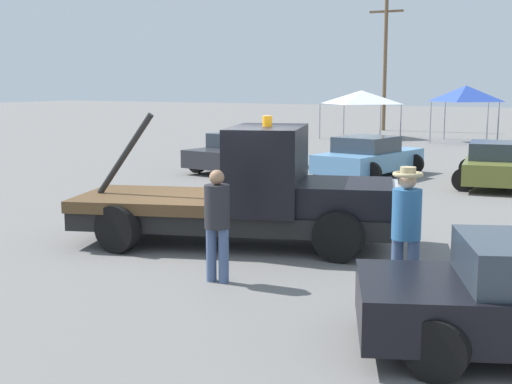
% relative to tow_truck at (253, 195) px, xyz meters
% --- Properties ---
extents(ground_plane, '(160.00, 160.00, 0.00)m').
position_rel_tow_truck_xyz_m(ground_plane, '(-0.36, -0.12, -0.96)').
color(ground_plane, slate).
extents(tow_truck, '(6.44, 3.99, 2.51)m').
position_rel_tow_truck_xyz_m(tow_truck, '(0.00, 0.00, 0.00)').
color(tow_truck, black).
rests_on(tow_truck, ground).
extents(person_near_truck, '(0.43, 0.43, 1.92)m').
position_rel_tow_truck_xyz_m(person_near_truck, '(3.63, -2.05, 0.17)').
color(person_near_truck, '#475B84').
rests_on(person_near_truck, ground).
extents(person_at_hood, '(0.39, 0.39, 1.76)m').
position_rel_tow_truck_xyz_m(person_at_hood, '(0.78, -2.52, 0.06)').
color(person_at_hood, '#475B84').
rests_on(person_at_hood, ground).
extents(parked_car_charcoal, '(2.93, 5.03, 1.34)m').
position_rel_tow_truck_xyz_m(parked_car_charcoal, '(-5.94, 10.09, -0.31)').
color(parked_car_charcoal, '#2D2D33').
rests_on(parked_car_charcoal, ground).
extents(parked_car_skyblue, '(2.85, 4.64, 1.34)m').
position_rel_tow_truck_xyz_m(parked_car_skyblue, '(-1.52, 10.49, -0.31)').
color(parked_car_skyblue, '#669ED1').
rests_on(parked_car_skyblue, ground).
extents(parked_car_olive, '(2.93, 4.53, 1.34)m').
position_rel_tow_truck_xyz_m(parked_car_olive, '(2.63, 10.32, -0.31)').
color(parked_car_olive, olive).
rests_on(parked_car_olive, ground).
extents(canopy_tent_white, '(3.55, 3.55, 2.63)m').
position_rel_tow_truck_xyz_m(canopy_tent_white, '(-7.71, 26.05, 1.30)').
color(canopy_tent_white, '#9E9EA3').
rests_on(canopy_tent_white, ground).
extents(canopy_tent_blue, '(2.89, 2.89, 2.91)m').
position_rel_tow_truck_xyz_m(canopy_tent_blue, '(-1.96, 25.90, 1.54)').
color(canopy_tent_blue, '#9E9EA3').
rests_on(canopy_tent_blue, ground).
extents(traffic_cone, '(0.40, 0.40, 0.55)m').
position_rel_tow_truck_xyz_m(traffic_cone, '(-1.90, 3.87, -0.71)').
color(traffic_cone, black).
rests_on(traffic_cone, ground).
extents(utility_pole, '(2.20, 0.24, 8.52)m').
position_rel_tow_truck_xyz_m(utility_pole, '(-8.66, 32.64, 3.56)').
color(utility_pole, brown).
rests_on(utility_pole, ground).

